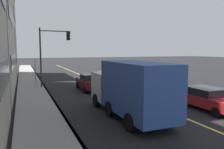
% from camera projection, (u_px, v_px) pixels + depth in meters
% --- Properties ---
extents(ground, '(200.00, 200.00, 0.00)m').
position_uv_depth(ground, '(115.00, 89.00, 22.36)').
color(ground, black).
extents(sidewalk_slab, '(80.00, 2.67, 0.15)m').
position_uv_depth(sidewalk_slab, '(33.00, 94.00, 19.48)').
color(sidewalk_slab, gray).
rests_on(sidewalk_slab, ground).
extents(curb_edge, '(80.00, 0.16, 0.15)m').
position_uv_depth(curb_edge, '(48.00, 93.00, 19.95)').
color(curb_edge, slate).
rests_on(curb_edge, ground).
extents(lane_stripe_center, '(80.00, 0.16, 0.01)m').
position_uv_depth(lane_stripe_center, '(115.00, 89.00, 22.36)').
color(lane_stripe_center, '#D8CC4C').
rests_on(lane_stripe_center, ground).
extents(car_green, '(4.01, 2.12, 1.44)m').
position_uv_depth(car_green, '(155.00, 83.00, 21.54)').
color(car_green, '#1E6038').
rests_on(car_green, ground).
extents(car_silver, '(4.72, 2.12, 1.51)m').
position_uv_depth(car_silver, '(112.00, 73.00, 30.72)').
color(car_silver, '#A8AAB2').
rests_on(car_silver, ground).
extents(car_maroon, '(4.31, 1.90, 1.57)m').
position_uv_depth(car_maroon, '(90.00, 82.00, 21.72)').
color(car_maroon, '#591116').
rests_on(car_maroon, ground).
extents(car_red, '(4.77, 2.08, 1.41)m').
position_uv_depth(car_red, '(207.00, 98.00, 14.69)').
color(car_red, red).
rests_on(car_red, ground).
extents(truck_blue, '(7.51, 2.44, 3.23)m').
position_uv_depth(truck_blue, '(130.00, 88.00, 12.83)').
color(truck_blue, silver).
rests_on(truck_blue, ground).
extents(pedestrian_with_backpack, '(0.42, 0.44, 1.58)m').
position_uv_depth(pedestrian_with_backpack, '(117.00, 83.00, 20.35)').
color(pedestrian_with_backpack, '#383838').
rests_on(pedestrian_with_backpack, ground).
extents(traffic_light_mast, '(0.28, 3.14, 6.10)m').
position_uv_depth(traffic_light_mast, '(52.00, 48.00, 22.64)').
color(traffic_light_mast, '#1E3823').
rests_on(traffic_light_mast, ground).
extents(street_sign_post, '(0.60, 0.08, 3.00)m').
position_uv_depth(street_sign_post, '(35.00, 71.00, 23.13)').
color(street_sign_post, slate).
rests_on(street_sign_post, ground).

